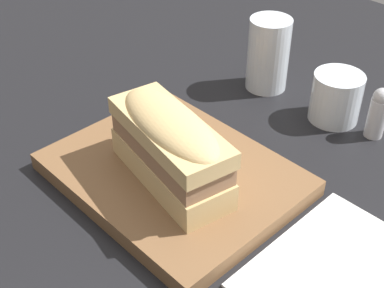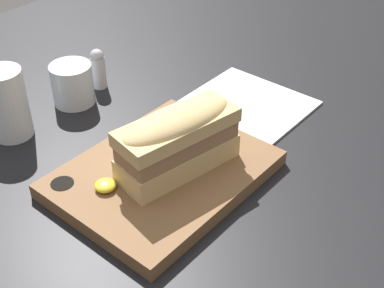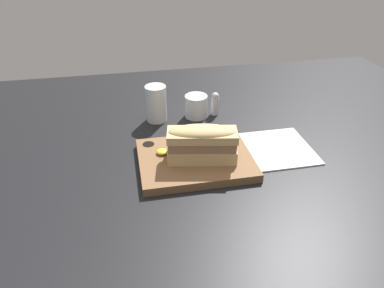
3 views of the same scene
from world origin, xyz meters
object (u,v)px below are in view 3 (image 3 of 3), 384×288
at_px(serving_board, 195,160).
at_px(napkin, 279,148).
at_px(wine_glass, 196,107).
at_px(salt_shaker, 215,103).
at_px(water_glass, 156,106).
at_px(sandwich, 202,142).

xyz_separation_m(serving_board, napkin, (0.24, 0.02, -0.01)).
bearing_deg(napkin, serving_board, -174.48).
xyz_separation_m(wine_glass, salt_shaker, (0.06, 0.00, 0.00)).
bearing_deg(serving_board, napkin, 5.52).
distance_m(serving_board, napkin, 0.24).
distance_m(water_glass, salt_shaker, 0.19).
bearing_deg(wine_glass, salt_shaker, 4.52).
height_order(sandwich, napkin, sandwich).
bearing_deg(water_glass, serving_board, -75.09).
xyz_separation_m(water_glass, napkin, (0.31, -0.23, -0.05)).
bearing_deg(serving_board, sandwich, -48.11).
height_order(water_glass, napkin, water_glass).
height_order(sandwich, water_glass, sandwich).
bearing_deg(salt_shaker, serving_board, -114.40).
bearing_deg(water_glass, wine_glass, 0.31).
bearing_deg(salt_shaker, wine_glass, -175.48).
height_order(wine_glass, salt_shaker, salt_shaker).
bearing_deg(salt_shaker, water_glass, -178.28).
distance_m(wine_glass, salt_shaker, 0.06).
height_order(sandwich, wine_glass, sandwich).
relative_size(water_glass, salt_shaker, 1.52).
bearing_deg(wine_glass, serving_board, -102.35).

